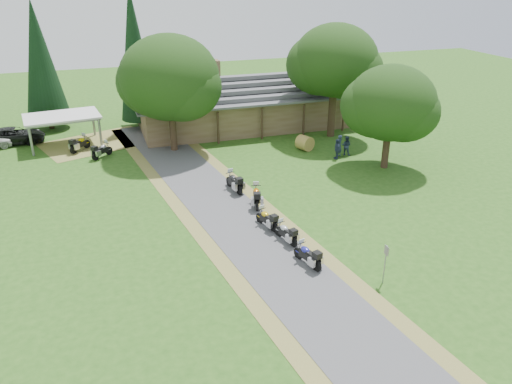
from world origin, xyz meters
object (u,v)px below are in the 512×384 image
object	(u,v)px
motorcycle_row_c	(267,218)
motorcycle_carport_a	(80,143)
motorcycle_row_a	(308,254)
carport	(64,130)
lodge	(247,100)
car_dark_suv	(13,132)
motorcycle_row_d	(256,195)
motorcycle_row_e	(234,181)
motorcycle_carport_b	(102,150)
motorcycle_row_b	(286,232)
hay_bale	(305,143)

from	to	relation	value
motorcycle_row_c	motorcycle_carport_a	world-z (taller)	motorcycle_carport_a
motorcycle_row_a	carport	bearing A→B (deg)	10.47
lodge	motorcycle_row_c	size ratio (longest dim) A/B	11.90
car_dark_suv	motorcycle_row_d	xyz separation A→B (m)	(16.10, -18.37, -0.36)
carport	motorcycle_carport_a	world-z (taller)	carport
motorcycle_row_d	motorcycle_row_e	world-z (taller)	motorcycle_row_e
motorcycle_row_d	motorcycle_carport_b	bearing A→B (deg)	50.99
motorcycle_row_b	motorcycle_row_d	bearing A→B (deg)	-13.83
motorcycle_row_b	motorcycle_row_a	bearing A→B (deg)	169.05
motorcycle_row_d	motorcycle_carport_a	size ratio (longest dim) A/B	1.00
car_dark_suv	motorcycle_carport_b	distance (m)	9.30
motorcycle_row_d	motorcycle_row_e	size ratio (longest dim) A/B	0.99
carport	motorcycle_row_b	world-z (taller)	carport
lodge	car_dark_suv	size ratio (longest dim) A/B	3.87
lodge	car_dark_suv	distance (m)	20.93
lodge	motorcycle_row_e	bearing A→B (deg)	-110.54
motorcycle_carport_a	hay_bale	size ratio (longest dim) A/B	1.64
motorcycle_carport_a	hay_bale	xyz separation A→B (m)	(17.86, -5.65, -0.07)
motorcycle_row_d	car_dark_suv	bearing A→B (deg)	56.11
car_dark_suv	motorcycle_carport_a	size ratio (longest dim) A/B	2.73
lodge	motorcycle_row_b	distance (m)	22.81
motorcycle_row_a	motorcycle_row_e	bearing A→B (deg)	-10.70
motorcycle_row_b	hay_bale	size ratio (longest dim) A/B	1.42
motorcycle_row_a	motorcycle_row_b	bearing A→B (deg)	-12.39
lodge	motorcycle_carport_b	bearing A→B (deg)	-160.25
motorcycle_carport_b	motorcycle_row_e	bearing A→B (deg)	-91.77
motorcycle_row_d	hay_bale	bearing A→B (deg)	-24.17
motorcycle_row_c	motorcycle_row_d	xyz separation A→B (m)	(0.37, 3.05, 0.08)
motorcycle_carport_a	motorcycle_row_d	bearing A→B (deg)	-102.03
motorcycle_carport_a	lodge	bearing A→B (deg)	-38.13
motorcycle_row_c	hay_bale	size ratio (longest dim) A/B	1.46
lodge	motorcycle_row_c	bearing A→B (deg)	-104.13
motorcycle_row_b	motorcycle_carport_a	distance (m)	22.24
motorcycle_carport_b	motorcycle_row_c	bearing A→B (deg)	-102.97
motorcycle_row_a	motorcycle_row_b	distance (m)	2.60
lodge	motorcycle_row_e	world-z (taller)	lodge
carport	car_dark_suv	xyz separation A→B (m)	(-4.23, 1.80, -0.25)
motorcycle_carport_b	motorcycle_carport_a	bearing A→B (deg)	85.36
motorcycle_row_b	lodge	bearing A→B (deg)	-26.66
motorcycle_row_a	hay_bale	distance (m)	17.80
motorcycle_carport_b	hay_bale	distance (m)	16.57
lodge	hay_bale	world-z (taller)	lodge
carport	motorcycle_carport_b	size ratio (longest dim) A/B	3.19
lodge	motorcycle_row_b	world-z (taller)	lodge
carport	motorcycle_carport_b	bearing A→B (deg)	-63.53
car_dark_suv	motorcycle_row_e	distance (m)	21.98
car_dark_suv	motorcycle_row_b	xyz separation A→B (m)	(16.18, -23.31, -0.46)
motorcycle_row_a	motorcycle_row_e	size ratio (longest dim) A/B	0.90
lodge	motorcycle_row_d	bearing A→B (deg)	-105.37
motorcycle_row_d	motorcycle_row_a	bearing A→B (deg)	-163.16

